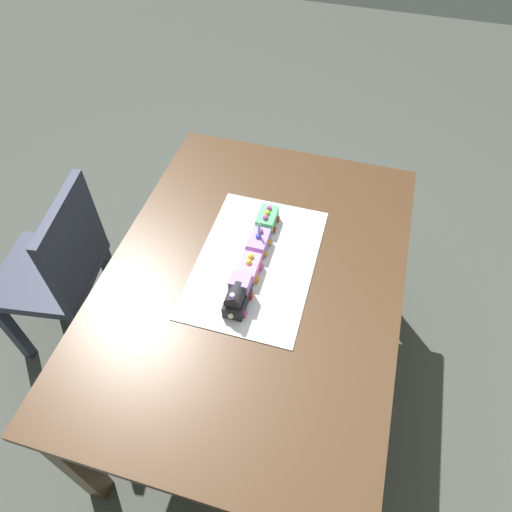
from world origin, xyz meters
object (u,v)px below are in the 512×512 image
at_px(cake_car_caboose_lavender, 258,242).
at_px(cake_car_hopper_mint_green, 267,219).
at_px(cake_locomotive, 237,295).
at_px(dining_table, 253,294).
at_px(chair, 61,270).
at_px(cake_car_gondola_bubblegum, 249,268).
at_px(birthday_candle, 259,228).

relative_size(cake_car_caboose_lavender, cake_car_hopper_mint_green, 1.00).
height_order(cake_locomotive, cake_car_caboose_lavender, cake_locomotive).
height_order(dining_table, cake_car_caboose_lavender, cake_car_caboose_lavender).
bearing_deg(cake_car_hopper_mint_green, cake_car_caboose_lavender, 180.00).
height_order(chair, cake_locomotive, same).
distance_m(cake_car_gondola_bubblegum, cake_car_hopper_mint_green, 0.24).
xyz_separation_m(chair, birthday_candle, (0.13, -0.82, 0.37)).
bearing_deg(cake_car_hopper_mint_green, chair, 106.47).
distance_m(dining_table, cake_locomotive, 0.20).
relative_size(dining_table, cake_car_hopper_mint_green, 14.00).
xyz_separation_m(chair, cake_locomotive, (-0.12, -0.82, 0.32)).
bearing_deg(cake_car_gondola_bubblegum, cake_locomotive, -180.00).
distance_m(chair, cake_car_gondola_bubblegum, 0.87).
xyz_separation_m(cake_locomotive, cake_car_caboose_lavender, (0.25, 0.00, -0.02)).
height_order(dining_table, cake_car_hopper_mint_green, cake_car_hopper_mint_green).
bearing_deg(dining_table, cake_car_hopper_mint_green, 3.64).
xyz_separation_m(cake_locomotive, cake_car_gondola_bubblegum, (0.13, 0.00, -0.02)).
xyz_separation_m(cake_car_gondola_bubblegum, cake_car_caboose_lavender, (0.12, 0.00, 0.00)).
bearing_deg(birthday_candle, cake_locomotive, 180.00).
bearing_deg(cake_car_caboose_lavender, dining_table, -172.99).
relative_size(dining_table, cake_car_caboose_lavender, 14.00).
xyz_separation_m(dining_table, cake_locomotive, (-0.12, 0.02, 0.16)).
bearing_deg(cake_car_gondola_bubblegum, cake_car_hopper_mint_green, 0.00).
distance_m(dining_table, birthday_candle, 0.25).
height_order(cake_car_caboose_lavender, cake_car_hopper_mint_green, same).
relative_size(chair, cake_locomotive, 6.14).
relative_size(cake_car_hopper_mint_green, birthday_candle, 1.93).
distance_m(dining_table, cake_car_hopper_mint_green, 0.28).
bearing_deg(cake_car_caboose_lavender, cake_car_hopper_mint_green, 0.00).
distance_m(dining_table, cake_car_caboose_lavender, 0.19).
bearing_deg(cake_car_caboose_lavender, birthday_candle, -0.00).
xyz_separation_m(chair, cake_car_gondola_bubblegum, (0.01, -0.82, 0.30)).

